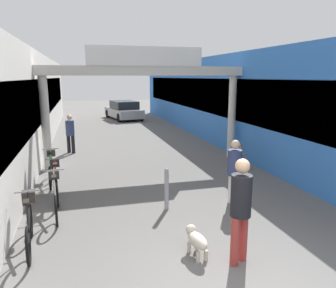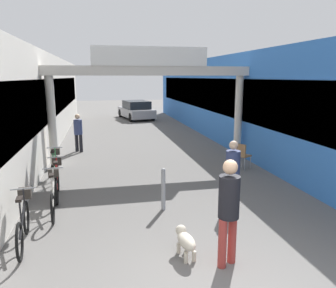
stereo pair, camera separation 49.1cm
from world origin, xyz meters
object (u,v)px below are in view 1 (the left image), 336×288
bicycle_black_nearest (29,225)px  bicycle_green_farthest (51,169)px  bicycle_red_third (56,182)px  pedestrian_companion (234,168)px  dog_on_leash (196,239)px  pedestrian_with_dog (241,204)px  bollard_post_metal (167,189)px  cafe_chair_wood_nearer (238,153)px  parked_car_silver (124,110)px  bicycle_silver_second (55,196)px  pedestrian_carrying_crate (70,131)px

bicycle_black_nearest → bicycle_green_farthest: same height
bicycle_red_third → bicycle_black_nearest: bearing=-97.2°
pedestrian_companion → dog_on_leash: bearing=-130.4°
bicycle_black_nearest → pedestrian_with_dog: bearing=-22.9°
bollard_post_metal → cafe_chair_wood_nearer: 4.25m
pedestrian_with_dog → dog_on_leash: 1.04m
bicycle_green_farthest → dog_on_leash: bearing=-60.3°
bicycle_black_nearest → parked_car_silver: (4.08, 18.00, 0.21)m
bicycle_black_nearest → bicycle_silver_second: 1.43m
pedestrian_carrying_crate → bicycle_red_third: (-0.25, -5.18, -0.45)m
pedestrian_with_dog → pedestrian_companion: size_ratio=1.12×
dog_on_leash → bollard_post_metal: size_ratio=0.66×
dog_on_leash → bollard_post_metal: bearing=89.7°
pedestrian_with_dog → pedestrian_carrying_crate: bearing=107.5°
pedestrian_with_dog → bollard_post_metal: size_ratio=1.78×
bicycle_silver_second → pedestrian_companion: bearing=-6.3°
bicycle_red_third → bollard_post_metal: bearing=-29.9°
pedestrian_carrying_crate → cafe_chair_wood_nearer: pedestrian_carrying_crate is taller
bicycle_red_third → parked_car_silver: (3.76, 15.52, 0.21)m
bicycle_red_third → bicycle_green_farthest: size_ratio=1.00×
bicycle_silver_second → cafe_chair_wood_nearer: (5.70, 2.42, 0.10)m
bicycle_silver_second → bicycle_red_third: (-0.05, 1.10, 0.00)m
pedestrian_carrying_crate → bicycle_black_nearest: size_ratio=0.93×
pedestrian_companion → dog_on_leash: size_ratio=2.42×
pedestrian_carrying_crate → dog_on_leash: 9.02m
pedestrian_with_dog → bicycle_red_third: bearing=128.5°
bicycle_silver_second → bollard_post_metal: bollard_post_metal is taller
pedestrian_companion → pedestrian_carrying_crate: pedestrian_companion is taller
cafe_chair_wood_nearer → pedestrian_companion: bearing=-118.4°
pedestrian_with_dog → pedestrian_carrying_crate: pedestrian_with_dog is taller
parked_car_silver → pedestrian_with_dog: bearing=-91.9°
bollard_post_metal → cafe_chair_wood_nearer: bearing=40.8°
pedestrian_with_dog → bicycle_black_nearest: size_ratio=1.07×
bollard_post_metal → parked_car_silver: bearing=85.9°
bicycle_black_nearest → pedestrian_companion: bearing=11.6°
pedestrian_with_dog → bicycle_black_nearest: bearing=157.1°
bicycle_black_nearest → parked_car_silver: parked_car_silver is taller
pedestrian_companion → bicycle_green_farthest: bearing=147.2°
bicycle_black_nearest → pedestrian_carrying_crate: bearing=85.8°
pedestrian_carrying_crate → cafe_chair_wood_nearer: (5.50, -3.86, -0.35)m
parked_car_silver → bicycle_red_third: bearing=-103.6°
dog_on_leash → bicycle_black_nearest: bicycle_black_nearest is taller
dog_on_leash → parked_car_silver: 19.08m
pedestrian_carrying_crate → bicycle_silver_second: pedestrian_carrying_crate is taller
bicycle_black_nearest → bollard_post_metal: (2.85, 1.02, 0.08)m
bicycle_silver_second → bollard_post_metal: bearing=-8.2°
pedestrian_carrying_crate → bollard_post_metal: (2.29, -6.64, -0.38)m
bicycle_red_third → parked_car_silver: size_ratio=0.40×
bollard_post_metal → bicycle_black_nearest: bearing=-160.2°
bicycle_black_nearest → bicycle_red_third: size_ratio=1.00×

